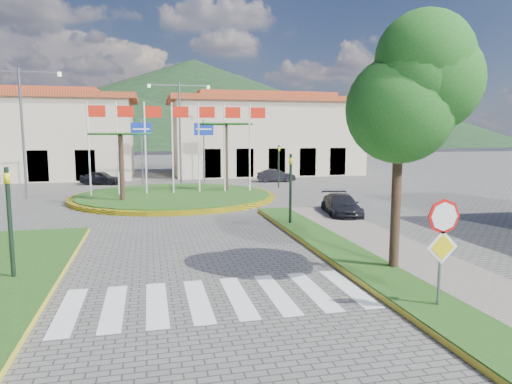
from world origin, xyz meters
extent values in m
cube|color=gray|center=(6.00, 2.00, 0.07)|extent=(4.00, 28.00, 0.15)
cube|color=#224814|center=(4.80, 2.00, 0.09)|extent=(1.60, 28.00, 0.18)
cube|color=silver|center=(0.00, 4.00, 0.01)|extent=(8.00, 3.00, 0.01)
cylinder|color=yellow|center=(0.00, 22.00, 0.12)|extent=(12.70, 12.70, 0.24)
cylinder|color=#224814|center=(0.00, 22.00, 0.15)|extent=(12.00, 12.00, 0.30)
cylinder|color=black|center=(-3.00, 20.00, 2.02)|extent=(0.28, 0.28, 4.05)
cylinder|color=black|center=(3.50, 23.00, 2.34)|extent=(0.28, 0.28, 4.68)
cylinder|color=silver|center=(-5.00, 22.50, 3.00)|extent=(0.10, 0.10, 6.00)
cube|color=red|center=(-4.45, 22.50, 5.40)|extent=(1.00, 0.03, 0.70)
cylinder|color=silver|center=(-3.33, 22.50, 3.00)|extent=(0.10, 0.10, 6.00)
cube|color=red|center=(-2.78, 22.50, 5.40)|extent=(1.00, 0.03, 0.70)
cylinder|color=silver|center=(-1.67, 22.50, 3.00)|extent=(0.10, 0.10, 6.00)
cube|color=red|center=(-1.12, 22.50, 5.40)|extent=(1.00, 0.03, 0.70)
cylinder|color=silver|center=(0.00, 22.50, 3.00)|extent=(0.10, 0.10, 6.00)
cube|color=red|center=(0.55, 22.50, 5.40)|extent=(1.00, 0.03, 0.70)
cylinder|color=silver|center=(1.67, 22.50, 3.00)|extent=(0.10, 0.10, 6.00)
cube|color=red|center=(2.22, 22.50, 5.40)|extent=(1.00, 0.03, 0.70)
cylinder|color=silver|center=(3.33, 22.50, 3.00)|extent=(0.10, 0.10, 6.00)
cube|color=red|center=(3.88, 22.50, 5.40)|extent=(1.00, 0.03, 0.70)
cylinder|color=silver|center=(5.00, 22.50, 3.00)|extent=(0.10, 0.10, 6.00)
cube|color=red|center=(5.55, 22.50, 5.40)|extent=(1.00, 0.03, 0.70)
cylinder|color=slate|center=(4.90, 2.00, 1.25)|extent=(0.07, 0.07, 2.50)
cylinder|color=red|center=(4.90, 1.95, 2.25)|extent=(0.80, 0.03, 0.80)
cube|color=yellow|center=(4.90, 1.94, 1.55)|extent=(0.78, 0.03, 0.78)
cylinder|color=black|center=(5.50, 5.00, 2.20)|extent=(0.28, 0.28, 4.40)
ellipsoid|color=#165316|center=(5.50, 5.00, 5.20)|extent=(3.60, 3.60, 3.20)
cylinder|color=black|center=(-5.20, 6.50, 1.60)|extent=(0.12, 0.12, 3.20)
imported|color=yellow|center=(-5.20, 6.50, 2.60)|extent=(0.15, 0.18, 0.90)
cylinder|color=black|center=(4.50, 12.00, 1.60)|extent=(0.12, 0.12, 3.20)
imported|color=yellow|center=(4.50, 12.00, 2.60)|extent=(0.15, 0.18, 0.90)
cylinder|color=black|center=(8.00, 26.00, 1.60)|extent=(0.12, 0.12, 3.20)
imported|color=yellow|center=(8.00, 26.00, 2.60)|extent=(0.18, 0.15, 0.90)
cylinder|color=slate|center=(-2.00, 31.00, 2.60)|extent=(0.12, 0.12, 5.20)
cube|color=#112EB8|center=(-2.00, 30.94, 4.40)|extent=(1.60, 0.05, 1.00)
cylinder|color=slate|center=(3.00, 31.00, 2.60)|extent=(0.12, 0.12, 5.20)
cube|color=#112EB8|center=(3.00, 30.94, 4.40)|extent=(1.60, 0.05, 1.00)
cylinder|color=slate|center=(1.00, 30.00, 4.00)|extent=(0.16, 0.16, 8.00)
cube|color=slate|center=(-0.20, 30.00, 7.80)|extent=(2.40, 0.08, 0.08)
cube|color=slate|center=(2.20, 30.00, 7.80)|extent=(2.40, 0.08, 0.08)
cylinder|color=slate|center=(-9.00, 24.00, 4.00)|extent=(0.16, 0.16, 8.00)
cube|color=slate|center=(-7.80, 24.00, 7.80)|extent=(2.40, 0.08, 0.08)
cube|color=beige|center=(-14.00, 38.00, 3.50)|extent=(22.00, 9.00, 7.00)
cube|color=maroon|center=(-14.00, 38.00, 7.25)|extent=(23.32, 9.54, 0.50)
cube|color=maroon|center=(-14.00, 38.00, 7.75)|extent=(16.50, 4.95, 0.60)
cube|color=beige|center=(10.00, 38.00, 3.50)|extent=(18.00, 9.00, 7.00)
cube|color=maroon|center=(10.00, 38.00, 7.25)|extent=(19.08, 9.54, 0.50)
cube|color=maroon|center=(10.00, 38.00, 7.75)|extent=(13.50, 4.95, 0.60)
cone|color=black|center=(15.00, 160.00, 15.00)|extent=(180.00, 180.00, 30.00)
cone|color=black|center=(70.00, 135.00, 9.00)|extent=(120.00, 120.00, 18.00)
cone|color=black|center=(-10.00, 130.00, 8.00)|extent=(110.00, 110.00, 16.00)
imported|color=silver|center=(-6.02, 35.04, 0.65)|extent=(4.73, 2.31, 1.29)
imported|color=black|center=(-5.24, 31.26, 0.54)|extent=(3.42, 2.16, 1.08)
imported|color=black|center=(8.94, 30.00, 0.53)|extent=(3.32, 1.51, 1.06)
imported|color=black|center=(7.71, 13.80, 0.55)|extent=(2.19, 3.97, 1.09)
camera|label=1|loc=(-1.49, -6.85, 4.11)|focal=32.00mm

